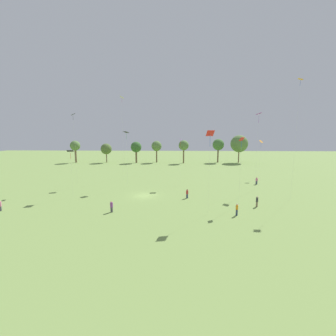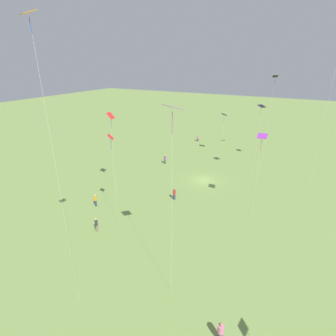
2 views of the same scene
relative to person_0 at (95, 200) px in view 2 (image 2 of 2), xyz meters
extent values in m
plane|color=#7A994C|center=(-15.22, 10.32, -0.91)|extent=(240.00, 240.00, 0.00)
cylinder|color=#333D5B|center=(0.00, 0.00, -0.46)|extent=(0.35, 0.35, 0.90)
cylinder|color=orange|center=(0.00, 0.00, 0.32)|extent=(0.41, 0.41, 0.65)
sphere|color=beige|center=(0.00, 0.00, 0.77)|extent=(0.24, 0.24, 0.24)
cylinder|color=#847056|center=(4.41, 4.19, -0.50)|extent=(0.39, 0.39, 0.83)
cylinder|color=#333338|center=(4.41, 4.19, 0.29)|extent=(0.46, 0.46, 0.74)
sphere|color=beige|center=(4.41, 4.19, 0.77)|extent=(0.24, 0.24, 0.24)
cylinder|color=#4C4C51|center=(-36.64, 0.52, -0.53)|extent=(0.41, 0.41, 0.76)
cylinder|color=pink|center=(-36.64, 0.52, 0.22)|extent=(0.48, 0.48, 0.73)
sphere|color=tan|center=(-36.64, 0.52, 0.70)|extent=(0.24, 0.24, 0.24)
cylinder|color=#333D5B|center=(10.30, 21.30, -0.50)|extent=(0.51, 0.51, 0.82)
cylinder|color=pink|center=(10.30, 21.30, 0.25)|extent=(0.60, 0.60, 0.68)
sphere|color=#A87A56|center=(10.30, 21.30, 0.71)|extent=(0.24, 0.24, 0.24)
cylinder|color=#4C4C51|center=(-18.98, 0.67, -0.51)|extent=(0.40, 0.40, 0.79)
cylinder|color=purple|center=(-18.98, 0.67, 0.25)|extent=(0.47, 0.47, 0.73)
sphere|color=tan|center=(-18.98, 0.67, 0.74)|extent=(0.24, 0.24, 0.24)
cylinder|color=#333D5B|center=(-6.94, 8.84, -0.51)|extent=(0.47, 0.47, 0.80)
cylinder|color=#B72D2D|center=(-6.94, 8.84, 0.23)|extent=(0.55, 0.55, 0.69)
sphere|color=brown|center=(-6.94, 8.84, 0.70)|extent=(0.24, 0.24, 0.24)
cube|color=black|center=(-28.94, 9.02, 7.93)|extent=(1.43, 1.40, 0.40)
cylinder|color=red|center=(-28.94, 9.02, 6.94)|extent=(0.04, 0.04, 1.28)
cylinder|color=silver|center=(-28.94, 9.02, 3.51)|extent=(0.01, 0.01, 8.84)
cube|color=black|center=(-31.80, 17.34, 15.36)|extent=(1.20, 1.25, 0.46)
cylinder|color=black|center=(-31.80, 17.34, 14.59)|extent=(0.04, 0.04, 0.94)
cylinder|color=silver|center=(-31.80, 17.34, 7.22)|extent=(0.01, 0.01, 16.27)
cube|color=red|center=(-4.17, 0.44, 11.18)|extent=(1.24, 0.97, 0.83)
cylinder|color=blue|center=(-4.17, 0.44, 10.06)|extent=(0.04, 0.04, 1.58)
cylinder|color=silver|center=(-4.17, 0.44, 5.14)|extent=(0.01, 0.01, 12.09)
cylinder|color=silver|center=(-23.03, 26.40, 9.73)|extent=(0.01, 0.01, 21.27)
cube|color=purple|center=(-8.06, 19.78, 9.89)|extent=(1.03, 1.10, 0.44)
cylinder|color=red|center=(-8.06, 19.78, 8.85)|extent=(0.04, 0.04, 1.44)
cylinder|color=silver|center=(-8.06, 19.78, 4.49)|extent=(0.01, 0.01, 10.80)
cube|color=red|center=(1.67, 5.14, 10.24)|extent=(0.95, 0.86, 0.59)
cylinder|color=blue|center=(1.67, 5.14, 9.38)|extent=(0.04, 0.04, 1.25)
cylinder|color=silver|center=(1.67, 5.14, 4.67)|extent=(0.01, 0.01, 11.15)
cube|color=purple|center=(8.11, 16.15, 15.28)|extent=(1.50, 1.52, 0.35)
cylinder|color=purple|center=(8.11, 16.15, 14.19)|extent=(0.04, 0.04, 1.49)
cylinder|color=silver|center=(8.11, 16.15, 7.18)|extent=(0.01, 0.01, 16.18)
cube|color=orange|center=(12.57, 9.52, 20.55)|extent=(1.02, 1.04, 0.28)
cylinder|color=blue|center=(12.57, 9.52, 19.88)|extent=(0.04, 0.04, 0.85)
cylinder|color=silver|center=(12.57, 9.52, 9.82)|extent=(0.01, 0.01, 21.46)
cube|color=black|center=(-20.12, 17.42, 11.48)|extent=(1.49, 1.48, 0.34)
cylinder|color=green|center=(-20.12, 17.42, 10.55)|extent=(0.04, 0.04, 1.21)
cylinder|color=silver|center=(-20.12, 17.42, 5.29)|extent=(0.01, 0.01, 12.39)
camera|label=1|loc=(-8.99, -32.31, 11.04)|focal=24.00mm
camera|label=2|loc=(23.52, 24.06, 18.09)|focal=28.00mm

